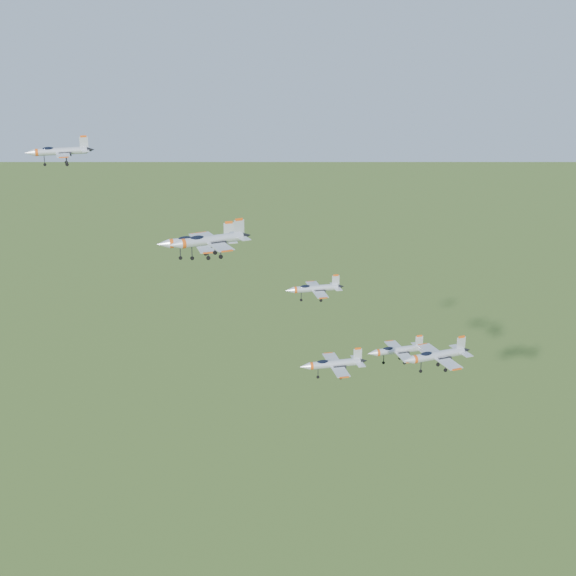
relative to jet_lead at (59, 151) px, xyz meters
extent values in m
cylinder|color=silver|center=(0.31, 0.03, -0.03)|extent=(7.99, 1.82, 1.14)
cone|color=silver|center=(-4.42, -0.38, -0.03)|extent=(1.68, 1.28, 1.14)
cone|color=black|center=(4.87, 0.42, -0.03)|extent=(1.31, 1.07, 0.97)
ellipsoid|color=black|center=(-1.62, -0.14, 0.40)|extent=(2.00, 0.99, 0.73)
cube|color=silver|center=(0.70, -2.41, -0.25)|extent=(2.35, 4.03, 0.12)
cube|color=silver|center=(0.28, 2.50, -0.25)|extent=(2.35, 4.03, 0.12)
cube|color=silver|center=(3.91, 0.34, 1.16)|extent=(1.32, 0.22, 1.85)
cube|color=#C5460D|center=(3.91, 0.34, 2.13)|extent=(0.98, 0.21, 0.31)
cylinder|color=silver|center=(20.66, -10.83, -13.02)|extent=(9.94, 1.97, 1.43)
cone|color=silver|center=(14.75, -11.16, -13.02)|extent=(2.05, 1.53, 1.43)
cone|color=black|center=(26.36, -10.51, -13.02)|extent=(1.60, 1.30, 1.21)
ellipsoid|color=black|center=(18.25, -10.96, -12.48)|extent=(2.47, 1.16, 0.91)
cube|color=silver|center=(21.05, -13.88, -13.29)|extent=(2.79, 4.96, 0.15)
cube|color=silver|center=(20.71, -7.75, -13.29)|extent=(2.79, 4.96, 0.15)
cube|color=silver|center=(25.16, -10.58, -11.54)|extent=(1.65, 0.22, 2.30)
cube|color=#C5460D|center=(25.16, -10.58, -10.33)|extent=(1.21, 0.22, 0.38)
cylinder|color=silver|center=(20.16, -29.11, -7.68)|extent=(8.66, 3.21, 1.24)
cone|color=silver|center=(15.13, -30.31, -7.68)|extent=(1.96, 1.61, 1.24)
cone|color=black|center=(25.00, -27.96, -7.68)|extent=(1.55, 1.34, 1.06)
ellipsoid|color=black|center=(18.11, -29.60, -7.21)|extent=(2.26, 1.36, 0.79)
cube|color=silver|center=(20.97, -31.67, -7.92)|extent=(3.12, 4.61, 0.13)
cube|color=silver|center=(19.72, -26.46, -7.92)|extent=(3.12, 4.61, 0.13)
cube|color=silver|center=(23.97, -28.20, -6.39)|extent=(1.42, 0.45, 2.01)
cube|color=#C5460D|center=(23.97, -28.20, -5.34)|extent=(1.05, 0.38, 0.33)
cylinder|color=silver|center=(41.60, -2.15, -25.45)|extent=(7.95, 1.16, 1.15)
cone|color=silver|center=(36.84, -2.14, -25.45)|extent=(1.59, 1.15, 1.15)
cone|color=black|center=(46.19, -2.16, -25.45)|extent=(1.24, 0.98, 0.98)
ellipsoid|color=black|center=(39.66, -2.15, -25.02)|extent=(1.94, 0.83, 0.73)
cube|color=silver|center=(41.78, -4.62, -25.67)|extent=(2.04, 3.89, 0.12)
cube|color=silver|center=(41.78, 0.32, -25.67)|extent=(2.04, 3.89, 0.12)
cube|color=silver|center=(45.22, -2.16, -24.26)|extent=(1.32, 0.11, 1.85)
cube|color=#C5460D|center=(45.22, -2.16, -23.29)|extent=(0.97, 0.13, 0.31)
cylinder|color=silver|center=(39.45, -22.39, -30.68)|extent=(8.04, 1.17, 1.16)
cone|color=silver|center=(34.62, -22.39, -30.68)|extent=(1.61, 1.16, 1.16)
cone|color=black|center=(44.09, -22.39, -30.68)|extent=(1.25, 0.99, 0.99)
ellipsoid|color=black|center=(37.48, -22.39, -30.25)|extent=(1.97, 0.84, 0.74)
cube|color=silver|center=(39.63, -24.89, -30.91)|extent=(2.06, 3.93, 0.13)
cube|color=silver|center=(39.63, -19.89, -30.91)|extent=(2.06, 3.93, 0.13)
cube|color=silver|center=(43.11, -22.39, -29.48)|extent=(1.34, 0.11, 1.88)
cube|color=#C5460D|center=(43.11, -22.39, -28.49)|extent=(0.98, 0.13, 0.31)
cylinder|color=silver|center=(62.34, -9.58, -37.12)|extent=(10.35, 3.05, 1.48)
cone|color=silver|center=(56.27, -10.54, -37.12)|extent=(2.25, 1.78, 1.48)
cone|color=black|center=(68.18, -8.67, -37.12)|extent=(1.77, 1.49, 1.26)
ellipsoid|color=black|center=(59.86, -9.97, -36.57)|extent=(2.64, 1.44, 0.94)
cube|color=silver|center=(63.06, -12.70, -37.41)|extent=(3.36, 5.35, 0.16)
cube|color=silver|center=(62.07, -6.40, -37.41)|extent=(3.36, 5.35, 0.16)
cube|color=silver|center=(66.95, -8.86, -35.59)|extent=(1.71, 0.40, 2.39)
cube|color=#C5460D|center=(66.95, -8.86, -34.34)|extent=(1.26, 0.35, 0.40)
cylinder|color=silver|center=(57.55, -2.62, -38.70)|extent=(8.89, 1.70, 1.28)
cone|color=silver|center=(52.25, -2.88, -38.70)|extent=(1.83, 1.36, 1.28)
cone|color=black|center=(62.65, -2.37, -38.70)|extent=(1.43, 1.15, 1.09)
ellipsoid|color=black|center=(55.39, -2.72, -38.22)|extent=(2.20, 1.02, 0.81)
cube|color=silver|center=(57.88, -5.36, -38.94)|extent=(2.47, 4.43, 0.14)
cube|color=silver|center=(57.61, 0.14, -38.94)|extent=(2.47, 4.43, 0.14)
cube|color=silver|center=(61.57, -2.42, -37.37)|extent=(1.48, 0.19, 2.06)
cube|color=#C5460D|center=(61.57, -2.42, -36.29)|extent=(1.09, 0.19, 0.34)
camera|label=1|loc=(7.53, -131.07, 21.62)|focal=50.00mm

